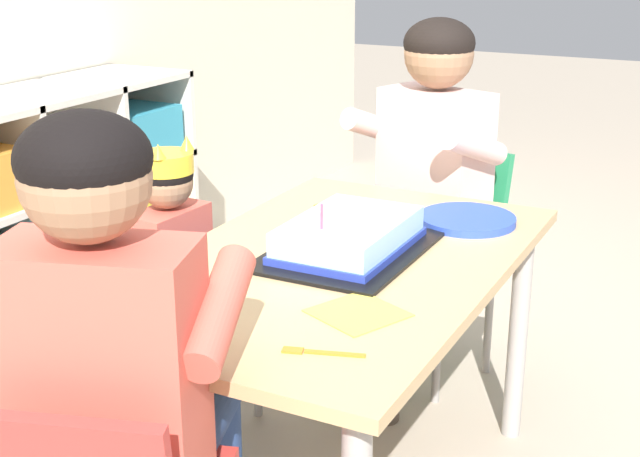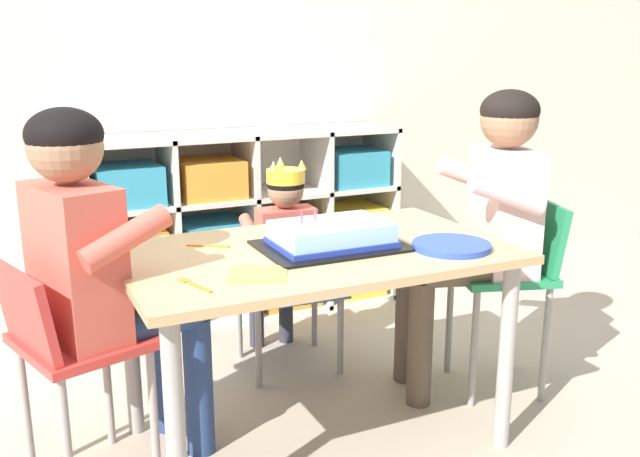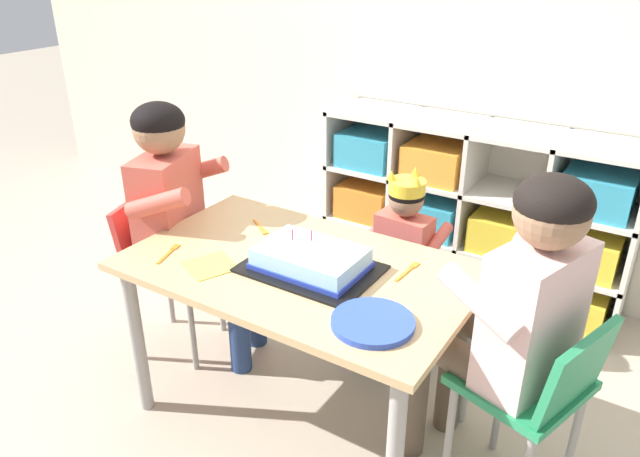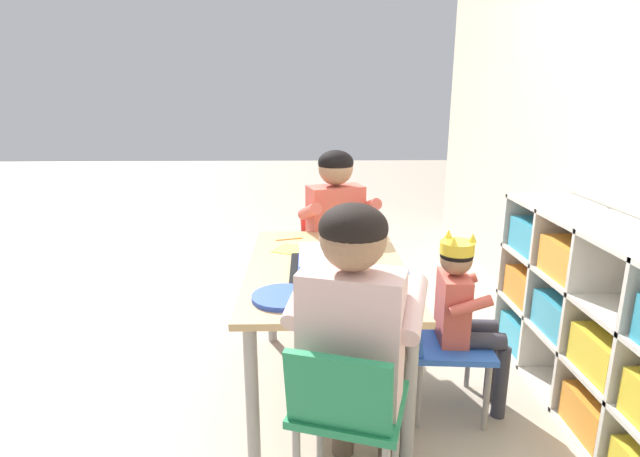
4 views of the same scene
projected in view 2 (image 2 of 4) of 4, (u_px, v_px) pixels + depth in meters
The scene contains 16 objects.
ground at pixel (315, 437), 2.20m from camera, with size 16.00×16.00×0.00m, color tan.
classroom_back_wall at pixel (183, 3), 3.07m from camera, with size 5.89×0.10×2.75m, color beige.
storage_cubby_shelf at pixel (247, 229), 3.18m from camera, with size 1.41×0.34×0.83m.
activity_table at pixel (315, 275), 2.07m from camera, with size 1.12×0.68×0.62m.
classroom_chair_blue at pixel (293, 283), 2.57m from camera, with size 0.40×0.38×0.59m.
child_with_crown at pixel (283, 239), 2.64m from camera, with size 0.31×0.31×0.80m.
classroom_chair_adult_side at pixel (66, 345), 1.86m from camera, with size 0.40×0.41×0.65m.
adult_helper_seated at pixel (98, 256), 1.88m from camera, with size 0.48×0.46×1.04m.
classroom_chair_guest_side at pixel (512, 271), 2.44m from camera, with size 0.41×0.40×0.68m.
guest_at_table_side at pixel (486, 210), 2.37m from camera, with size 0.48×0.46×1.06m.
birthday_cake_on_tray at pixel (331, 237), 2.06m from camera, with size 0.42×0.30×0.11m.
paper_plate_stack at pixel (451, 246), 2.05m from camera, with size 0.23×0.23×0.02m, color blue.
paper_napkin_square at pixel (258, 274), 1.81m from camera, with size 0.15×0.15×0.00m, color #F4DB4C.
fork_beside_plate_stack at pixel (211, 246), 2.07m from camera, with size 0.12×0.09×0.00m.
fork_at_table_front_edge at pixel (382, 225), 2.31m from camera, with size 0.02×0.14×0.00m.
fork_near_child_seat at pixel (193, 284), 1.74m from camera, with size 0.06×0.14×0.00m.
Camera 2 is at (-0.83, -1.79, 1.18)m, focal length 39.47 mm.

